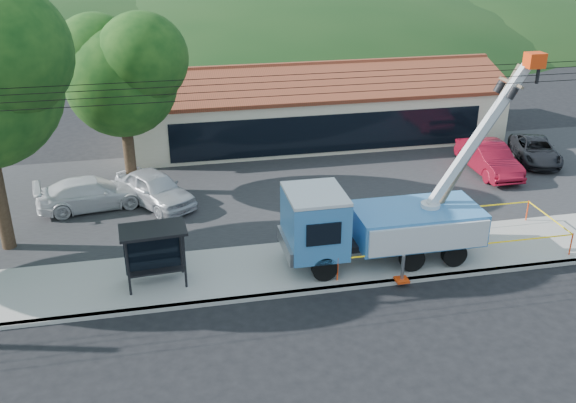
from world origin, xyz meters
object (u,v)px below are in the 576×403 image
(utility_truck, at_px, (376,222))
(car_dark, at_px, (533,162))
(car_silver, at_px, (156,206))
(leaning_pole, at_px, (470,152))
(car_red, at_px, (487,174))
(car_white, at_px, (94,209))
(bus_shelter, at_px, (154,242))

(utility_truck, distance_m, car_dark, 15.47)
(car_silver, height_order, car_dark, car_silver)
(leaning_pole, xyz_separation_m, car_silver, (-12.28, 7.00, -4.30))
(car_red, height_order, car_dark, car_red)
(utility_truck, height_order, leaning_pole, utility_truck)
(leaning_pole, distance_m, car_red, 10.15)
(leaning_pole, bearing_deg, utility_truck, -175.00)
(car_red, distance_m, car_dark, 3.58)
(utility_truck, xyz_separation_m, car_dark, (12.48, 8.96, -1.80))
(utility_truck, relative_size, car_silver, 2.04)
(car_white, bearing_deg, utility_truck, -133.08)
(leaning_pole, height_order, car_silver, leaning_pole)
(car_silver, bearing_deg, car_red, -31.64)
(leaning_pole, xyz_separation_m, car_red, (5.26, 7.54, -4.30))
(leaning_pole, height_order, car_white, leaning_pole)
(bus_shelter, bearing_deg, car_dark, 19.08)
(bus_shelter, bearing_deg, utility_truck, -4.17)
(utility_truck, relative_size, car_red, 1.97)
(leaning_pole, xyz_separation_m, car_white, (-15.16, 7.19, -4.30))
(leaning_pole, relative_size, car_red, 1.55)
(utility_truck, bearing_deg, bus_shelter, 179.69)
(car_red, bearing_deg, leaning_pole, -124.28)
(car_red, bearing_deg, car_silver, -177.62)
(utility_truck, bearing_deg, car_dark, 35.65)
(bus_shelter, relative_size, car_silver, 0.52)
(utility_truck, bearing_deg, leaning_pole, 5.00)
(utility_truck, bearing_deg, car_white, 146.46)
(leaning_pole, relative_size, car_dark, 1.66)
(leaning_pole, relative_size, car_white, 1.51)
(bus_shelter, xyz_separation_m, car_red, (17.63, 7.83, -1.83))
(bus_shelter, height_order, car_silver, bus_shelter)
(utility_truck, xyz_separation_m, leaning_pole, (3.81, 0.33, 2.51))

